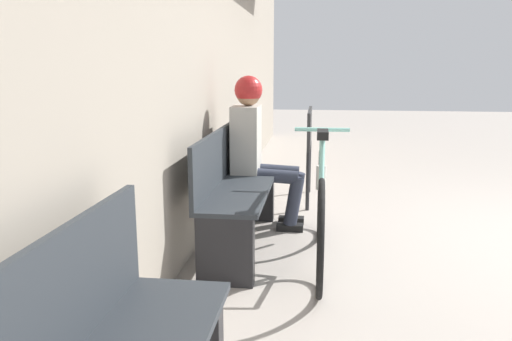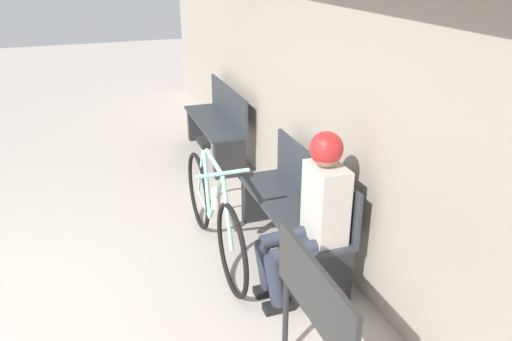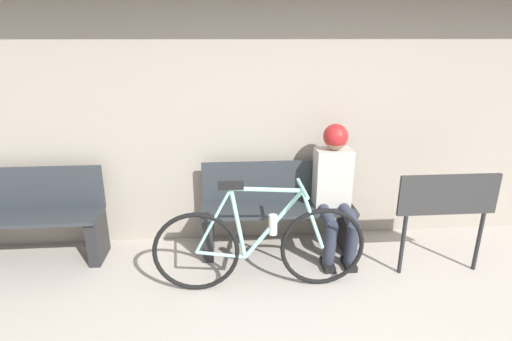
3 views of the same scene
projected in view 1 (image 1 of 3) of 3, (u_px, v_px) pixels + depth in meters
The scene contains 5 objects.
storefront_wall at pixel (197, 23), 3.76m from camera, with size 12.00×0.56×3.20m.
park_bench_near at pixel (235, 195), 3.71m from camera, with size 1.46×0.42×0.87m.
bicycle at pixel (320, 207), 3.42m from camera, with size 1.75×0.40×0.95m.
person_seated at pixel (257, 141), 4.14m from camera, with size 0.34×0.60×1.27m.
signboard at pixel (309, 134), 4.95m from camera, with size 0.88×0.04×0.93m.
Camera 1 is at (-3.82, 1.64, 1.34)m, focal length 35.00 mm.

